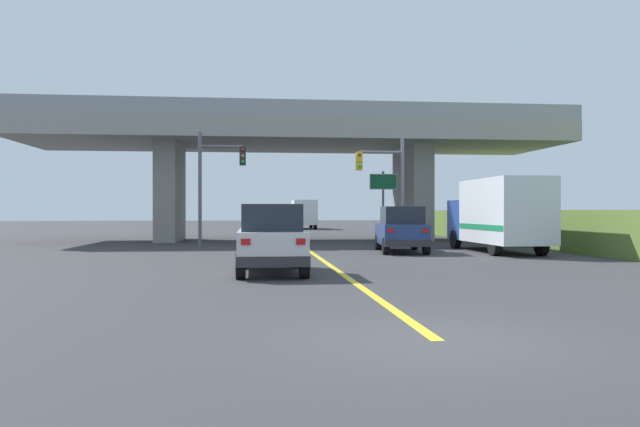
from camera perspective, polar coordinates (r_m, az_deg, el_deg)
ground at (r=39.09m, az=-2.40°, el=-2.44°), size 160.00×160.00×0.00m
overpass_bridge at (r=39.26m, az=-2.41°, el=6.15°), size 32.75×9.47×7.97m
lane_divider_stripe at (r=22.46m, az=0.45°, el=-4.43°), size 0.20×27.38×0.01m
suv_lead at (r=18.35m, az=-4.49°, el=-2.32°), size 1.97×4.34×2.02m
suv_crossing at (r=27.83m, az=7.41°, el=-1.45°), size 2.38×4.63×2.02m
box_truck at (r=28.66m, az=16.01°, el=-0.07°), size 2.33×7.24×3.21m
traffic_signal_nearside at (r=32.79m, az=6.15°, el=3.19°), size 2.54×0.36×5.61m
traffic_signal_farside at (r=32.24m, az=-9.57°, el=3.46°), size 2.40×0.36×5.83m
highway_sign at (r=38.03m, az=5.79°, el=2.18°), size 1.69×0.17×4.23m
semi_truck_distant at (r=63.54m, az=-1.51°, el=-0.02°), size 2.33×6.62×2.90m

